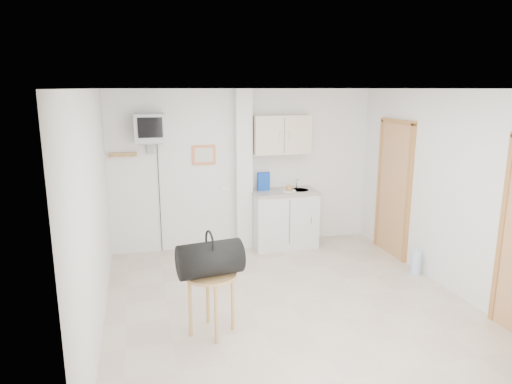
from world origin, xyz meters
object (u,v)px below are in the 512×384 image
object	(u,v)px
round_table	(211,284)
water_bottle	(416,263)
crt_television	(150,129)
duffel_bag	(210,259)

from	to	relation	value
round_table	water_bottle	world-z (taller)	round_table
crt_television	duffel_bag	size ratio (longest dim) A/B	3.15
round_table	duffel_bag	distance (m)	0.29
crt_television	round_table	bearing A→B (deg)	-79.10
crt_television	water_bottle	distance (m)	4.18
water_bottle	round_table	bearing A→B (deg)	-164.57
crt_television	water_bottle	world-z (taller)	crt_television
crt_television	water_bottle	xyz separation A→B (m)	(3.43, -1.61, -1.77)
round_table	water_bottle	xyz separation A→B (m)	(2.96, 0.82, -0.38)
round_table	duffel_bag	world-z (taller)	duffel_bag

